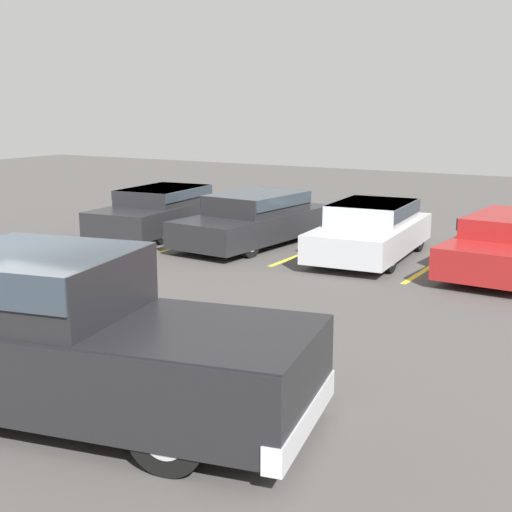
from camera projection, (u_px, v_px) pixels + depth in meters
The scene contains 10 objects.
ground_plane at pixel (5, 382), 8.97m from camera, with size 60.00×60.00×0.00m, color #4C4947.
stall_stripe_a at pixel (122, 228), 20.06m from camera, with size 0.12×4.12×0.01m, color yellow.
stall_stripe_b at pixel (210, 238), 18.56m from camera, with size 0.12×4.12×0.01m, color yellow.
stall_stripe_c at pixel (312, 250), 17.06m from camera, with size 0.12×4.12×0.01m, color yellow.
stall_stripe_d at pixel (435, 264), 15.56m from camera, with size 0.12×4.12×0.01m, color yellow.
pickup_truck at pixel (62, 336), 7.91m from camera, with size 6.02×3.12×1.84m.
parked_sedan_a at pixel (163, 209), 19.22m from camera, with size 2.28×4.82×1.23m.
parked_sedan_b at pixel (256, 217), 17.67m from camera, with size 2.17×4.84×1.27m.
parked_sedan_c at pixel (371, 228), 16.09m from camera, with size 2.14×4.40×1.26m.
parked_sedan_d at pixel (511, 241), 14.77m from camera, with size 1.99×4.71×1.20m.
Camera 1 is at (7.05, -5.62, 3.43)m, focal length 50.00 mm.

